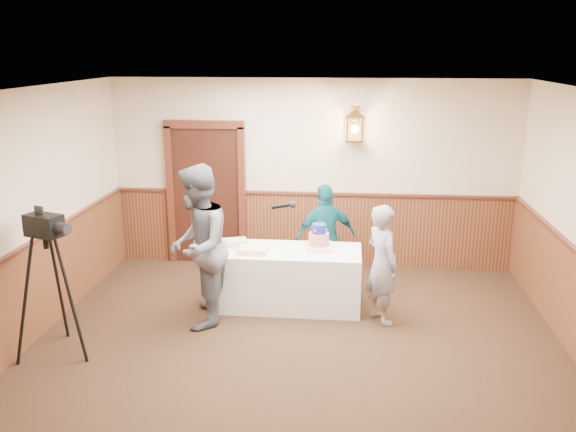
% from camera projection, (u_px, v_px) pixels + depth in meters
% --- Properties ---
extents(ground, '(7.00, 7.00, 0.00)m').
position_uv_depth(ground, '(290.00, 383.00, 6.04)').
color(ground, '#312013').
rests_on(ground, ground).
extents(room_shell, '(6.02, 7.02, 2.81)m').
position_uv_depth(room_shell, '(289.00, 223.00, 6.07)').
color(room_shell, beige).
rests_on(room_shell, ground).
extents(display_table, '(1.80, 0.80, 0.75)m').
position_uv_depth(display_table, '(290.00, 278.00, 7.78)').
color(display_table, white).
rests_on(display_table, ground).
extents(tiered_cake, '(0.35, 0.35, 0.33)m').
position_uv_depth(tiered_cake, '(319.00, 239.00, 7.67)').
color(tiered_cake, '#F9E2C0').
rests_on(tiered_cake, display_table).
extents(sheet_cake_yellow, '(0.36, 0.28, 0.07)m').
position_uv_depth(sheet_cake_yellow, '(253.00, 250.00, 7.56)').
color(sheet_cake_yellow, '#FCE196').
rests_on(sheet_cake_yellow, display_table).
extents(sheet_cake_green, '(0.39, 0.35, 0.08)m').
position_uv_depth(sheet_cake_green, '(235.00, 243.00, 7.83)').
color(sheet_cake_green, '#91CD93').
rests_on(sheet_cake_green, display_table).
extents(interviewer, '(1.55, 0.97, 1.93)m').
position_uv_depth(interviewer, '(198.00, 247.00, 7.12)').
color(interviewer, slate).
rests_on(interviewer, ground).
extents(baker, '(0.57, 0.64, 1.46)m').
position_uv_depth(baker, '(382.00, 264.00, 7.23)').
color(baker, gray).
rests_on(baker, ground).
extents(assistant_p, '(0.93, 0.63, 1.46)m').
position_uv_depth(assistant_p, '(326.00, 237.00, 8.28)').
color(assistant_p, '#105562').
rests_on(assistant_p, ground).
extents(tv_camera_rig, '(0.61, 0.57, 1.57)m').
position_uv_depth(tv_camera_rig, '(52.00, 293.00, 6.44)').
color(tv_camera_rig, black).
rests_on(tv_camera_rig, ground).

